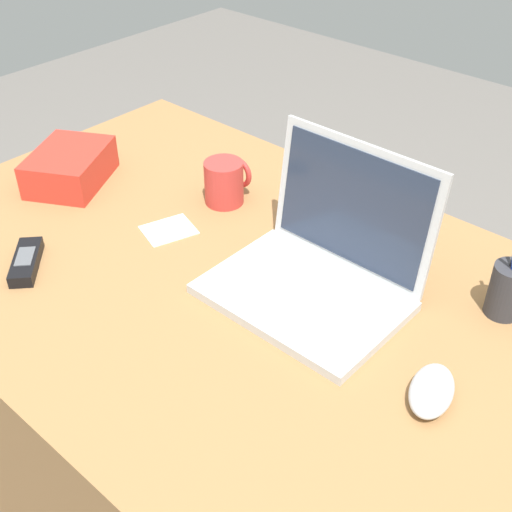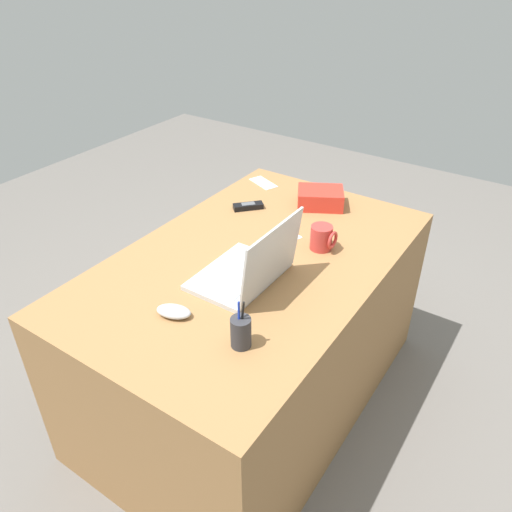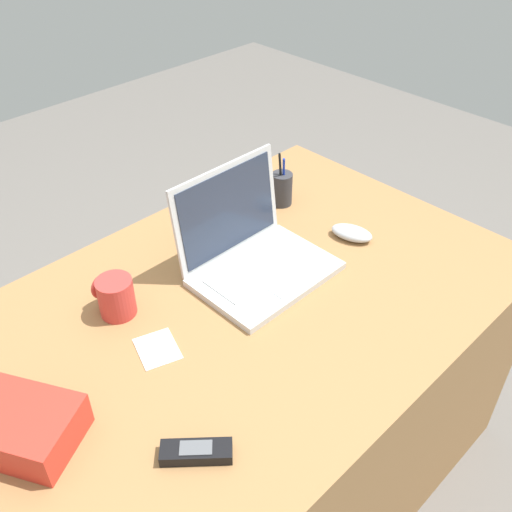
{
  "view_description": "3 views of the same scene",
  "coord_description": "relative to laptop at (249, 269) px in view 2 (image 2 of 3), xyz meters",
  "views": [
    {
      "loc": [
        0.68,
        -0.71,
        1.5
      ],
      "look_at": [
        0.07,
        -0.02,
        0.82
      ],
      "focal_mm": 47.12,
      "sensor_mm": 36.0,
      "label": 1
    },
    {
      "loc": [
        1.31,
        0.89,
        1.76
      ],
      "look_at": [
        0.05,
        0.04,
        0.78
      ],
      "focal_mm": 35.26,
      "sensor_mm": 36.0,
      "label": 2
    },
    {
      "loc": [
        -0.67,
        -0.76,
        1.67
      ],
      "look_at": [
        0.1,
        0.02,
        0.81
      ],
      "focal_mm": 40.73,
      "sensor_mm": 36.0,
      "label": 3
    }
  ],
  "objects": [
    {
      "name": "coffee_mug_white",
      "position": [
        -0.34,
        0.11,
        -0.0
      ],
      "size": [
        0.08,
        0.1,
        0.1
      ],
      "color": "#C63833",
      "rests_on": "desk"
    },
    {
      "name": "computer_mouse",
      "position": [
        0.29,
        -0.09,
        -0.04
      ],
      "size": [
        0.1,
        0.13,
        0.03
      ],
      "primitive_type": "ellipsoid",
      "rotation": [
        0.0,
        0.0,
        0.3
      ],
      "color": "silver",
      "rests_on": "desk"
    },
    {
      "name": "cordless_phone",
      "position": [
        -0.45,
        -0.32,
        -0.04
      ],
      "size": [
        0.13,
        0.12,
        0.03
      ],
      "color": "black",
      "rests_on": "desk"
    },
    {
      "name": "desk",
      "position": [
        -0.13,
        -0.07,
        -0.41
      ],
      "size": [
        1.45,
        0.91,
        0.73
      ],
      "primitive_type": "cube",
      "color": "#9E7042",
      "rests_on": "ground"
    },
    {
      "name": "paper_note_left",
      "position": [
        -0.34,
        -0.05,
        -0.05
      ],
      "size": [
        0.11,
        0.12,
        0.0
      ],
      "primitive_type": "cube",
      "rotation": [
        0.0,
        0.0,
        -0.32
      ],
      "color": "white",
      "rests_on": "desk"
    },
    {
      "name": "snack_bag",
      "position": [
        -0.66,
        -0.07,
        -0.01
      ],
      "size": [
        0.23,
        0.25,
        0.08
      ],
      "primitive_type": "cube",
      "rotation": [
        0.0,
        0.0,
        0.51
      ],
      "color": "red",
      "rests_on": "desk"
    },
    {
      "name": "ground_plane",
      "position": [
        -0.13,
        -0.07,
        -0.78
      ],
      "size": [
        6.0,
        6.0,
        0.0
      ],
      "primitive_type": "plane",
      "color": "slate"
    },
    {
      "name": "laptop",
      "position": [
        0.0,
        0.0,
        0.0
      ],
      "size": [
        0.34,
        0.28,
        0.26
      ],
      "color": "silver",
      "rests_on": "desk"
    },
    {
      "name": "paper_note_near_laptop",
      "position": [
        -0.72,
        -0.41,
        -0.05
      ],
      "size": [
        0.12,
        0.17,
        0.0
      ],
      "primitive_type": "cube",
      "rotation": [
        0.0,
        0.0,
        -0.39
      ],
      "color": "white",
      "rests_on": "desk"
    },
    {
      "name": "pen_holder",
      "position": [
        0.28,
        0.16,
        -0.0
      ],
      "size": [
        0.06,
        0.06,
        0.16
      ],
      "color": "#333338",
      "rests_on": "desk"
    }
  ]
}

